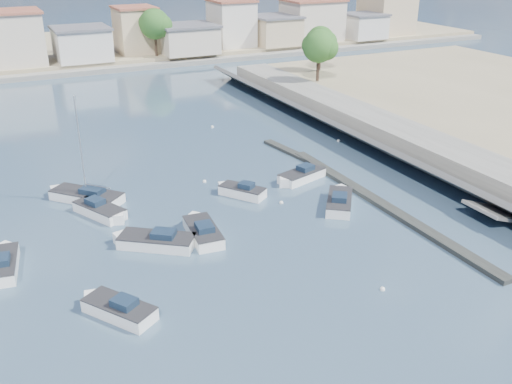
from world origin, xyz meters
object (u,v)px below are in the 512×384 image
motorboat_c (153,241)px  motorboat_f (240,191)px  motorboat_b (202,231)px  motorboat_e (3,264)px  motorboat_a (116,309)px  motorboat_h (340,201)px  sailboat (84,196)px  motorboat_d (300,177)px  motorboat_g (102,212)px

motorboat_c → motorboat_f: same height
motorboat_b → motorboat_e: (-13.27, 1.43, 0.00)m
motorboat_b → motorboat_a: bearing=-139.3°
motorboat_b → motorboat_h: size_ratio=1.08×
motorboat_a → motorboat_h: bearing=18.9°
sailboat → motorboat_d: bearing=-12.8°
motorboat_d → motorboat_e: 25.26m
motorboat_a → motorboat_d: size_ratio=0.90×
motorboat_g → motorboat_h: size_ratio=1.01×
motorboat_b → motorboat_g: bearing=132.0°
motorboat_a → motorboat_c: (4.20, 6.81, 0.00)m
motorboat_e → motorboat_g: same height
motorboat_b → motorboat_g: (-5.82, 6.47, 0.00)m
motorboat_d → motorboat_f: bearing=-174.2°
motorboat_d → motorboat_g: same height
motorboat_f → sailboat: size_ratio=0.45×
motorboat_c → motorboat_e: 9.73m
motorboat_c → motorboat_d: (15.23, 5.85, -0.00)m
motorboat_a → motorboat_b: 10.35m
motorboat_e → motorboat_g: 9.00m
motorboat_b → motorboat_f: bearing=44.1°
motorboat_d → motorboat_e: same height
motorboat_f → sailboat: (-11.96, 4.73, 0.03)m
motorboat_a → motorboat_h: (19.67, 6.72, -0.00)m
motorboat_e → motorboat_h: size_ratio=1.04×
motorboat_d → motorboat_f: 6.16m
motorboat_f → sailboat: sailboat is taller
motorboat_a → motorboat_h: same height
motorboat_c → motorboat_f: bearing=29.9°
motorboat_a → motorboat_e: same height
motorboat_b → motorboat_d: bearing=27.0°
motorboat_a → motorboat_e: bearing=123.6°
motorboat_b → motorboat_c: 3.64m
motorboat_f → motorboat_d: bearing=5.8°
motorboat_a → motorboat_h: 20.79m
motorboat_a → motorboat_f: (13.30, 12.05, -0.00)m
motorboat_a → sailboat: size_ratio=0.51×
sailboat → motorboat_f: bearing=-21.6°
motorboat_e → motorboat_f: size_ratio=1.26×
motorboat_a → motorboat_g: size_ratio=0.92×
motorboat_c → sailboat: (-2.86, 9.96, 0.03)m
motorboat_c → motorboat_g: (-2.18, 6.41, 0.00)m
motorboat_c → motorboat_e: size_ratio=1.06×
motorboat_a → motorboat_f: same height
motorboat_e → sailboat: (6.77, 8.59, 0.03)m
motorboat_e → motorboat_b: bearing=-6.2°
motorboat_d → motorboat_c: bearing=-159.0°
motorboat_c → motorboat_e: bearing=171.9°
motorboat_a → sailboat: (1.34, 16.77, 0.03)m
motorboat_g → motorboat_d: bearing=-1.8°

